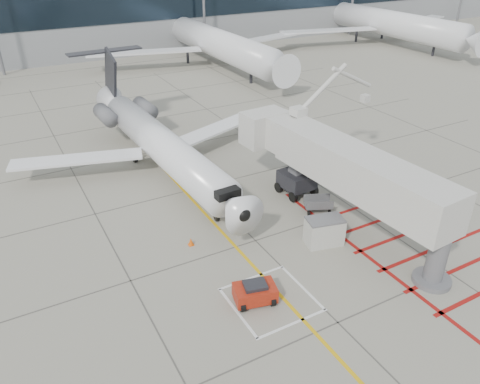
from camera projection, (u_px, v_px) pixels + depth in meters
ground_plane at (292, 277)px, 26.08m from camera, size 260.00×260.00×0.00m
regional_jet at (171, 136)px, 34.34m from camera, size 23.88×29.50×7.47m
jet_bridge at (358, 180)px, 28.51m from camera, size 9.71×18.58×7.23m
pushback_tug at (255, 292)px, 24.05m from camera, size 2.40×1.81×1.25m
baggage_cart at (318, 205)px, 31.86m from camera, size 2.15×1.81×1.16m
ground_power_unit at (324, 231)px, 28.49m from camera, size 2.46×1.77×1.76m
cone_nose at (191, 242)px, 28.63m from camera, size 0.35×0.35×0.49m
cone_side at (222, 208)px, 32.00m from camera, size 0.40×0.40×0.56m
terminal_glass_band at (137, 1)px, 69.27m from camera, size 180.00×0.10×6.00m
bg_aircraft_c at (210, 22)px, 65.76m from camera, size 34.77×38.64×11.59m
bg_aircraft_d at (382, 5)px, 79.22m from camera, size 36.70×40.78×12.23m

